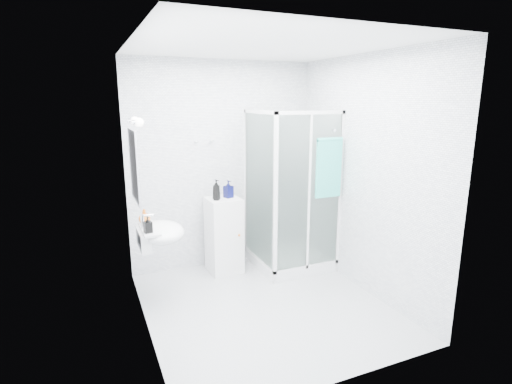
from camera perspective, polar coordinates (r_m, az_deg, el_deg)
name	(u,v)px	position (r m, az deg, el deg)	size (l,w,h in m)	color
room	(266,185)	(3.93, 1.37, 1.01)	(2.40, 2.60, 2.60)	silver
shower_enclosure	(288,235)	(5.11, 4.54, -6.10)	(0.90, 0.95, 2.00)	silver
wall_basin	(159,233)	(4.20, -13.70, -5.70)	(0.46, 0.56, 0.35)	silver
mirror	(134,166)	(4.01, -17.05, 3.59)	(0.02, 0.60, 0.70)	white
vanity_lights	(136,121)	(3.97, -16.73, 9.64)	(0.10, 0.40, 0.08)	silver
wall_hooks	(204,142)	(4.96, -7.43, 7.16)	(0.23, 0.06, 0.03)	silver
storage_cabinet	(224,235)	(5.01, -4.59, -6.17)	(0.40, 0.42, 0.95)	silver
hand_towel	(329,166)	(4.70, 10.36, 3.63)	(0.33, 0.05, 0.70)	#2EB0A1
shampoo_bottle_a	(216,190)	(4.78, -5.69, 0.30)	(0.10, 0.10, 0.25)	black
shampoo_bottle_b	(228,189)	(4.90, -3.98, 0.43)	(0.10, 0.10, 0.21)	#0A0C3E
soap_dispenser_orange	(144,216)	(4.30, -15.67, -3.39)	(0.12, 0.12, 0.15)	orange
soap_dispenser_black	(148,225)	(4.00, -15.20, -4.52)	(0.07, 0.07, 0.16)	black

